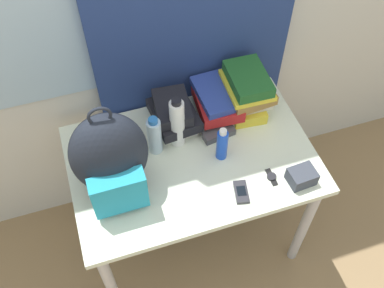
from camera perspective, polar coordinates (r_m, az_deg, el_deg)
wall_back at (r=1.96m, az=-4.34°, el=17.08°), size 6.00×0.06×2.50m
curtain_blue at (r=1.95m, az=0.27°, el=16.97°), size 0.93×0.04×2.50m
desk at (r=2.09m, az=-0.00°, el=-3.37°), size 1.09×0.72×0.75m
backpack at (r=1.78m, az=-10.36°, el=-1.75°), size 0.31×0.28×0.49m
book_stack_left at (r=2.06m, az=-2.35°, el=3.80°), size 0.21×0.26×0.16m
book_stack_center at (r=2.11m, az=3.22°, el=5.27°), size 0.21×0.28×0.15m
book_stack_right at (r=2.13m, az=6.93°, el=6.68°), size 0.23×0.26×0.23m
water_bottle at (r=1.96m, az=-4.78°, el=1.06°), size 0.06×0.06×0.21m
sports_bottle at (r=1.96m, az=-1.89°, el=2.71°), size 0.07×0.07×0.28m
sunscreen_bottle at (r=1.95m, az=3.84°, el=-0.05°), size 0.05×0.05×0.18m
cell_phone at (r=1.91m, az=6.26°, el=-6.07°), size 0.08×0.12×0.02m
sunglasses_case at (r=2.07m, az=3.41°, el=1.32°), size 0.16×0.08×0.04m
camera_pouch at (r=1.97m, az=13.77°, el=-4.03°), size 0.12×0.10×0.07m
wristwatch at (r=1.98m, az=10.07°, el=-4.12°), size 0.04×0.09×0.01m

